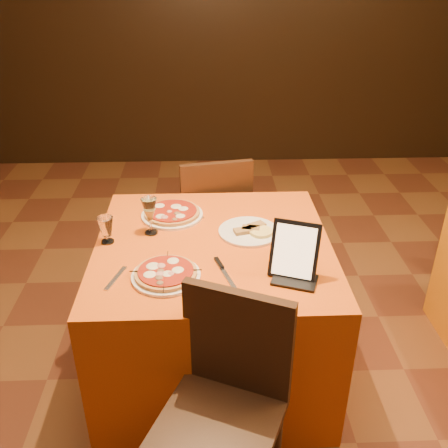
{
  "coord_description": "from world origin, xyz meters",
  "views": [
    {
      "loc": [
        -0.28,
        -1.48,
        1.95
      ],
      "look_at": [
        -0.2,
        0.51,
        0.86
      ],
      "focal_mm": 40.0,
      "sensor_mm": 36.0,
      "label": 1
    }
  ],
  "objects_px": {
    "chair_main_near": "(218,424)",
    "chair_main_far": "(211,219)",
    "tablet": "(295,250)",
    "pizza_near": "(166,274)",
    "main_table": "(214,307)",
    "wine_glass": "(150,216)",
    "water_glass": "(106,230)",
    "pizza_far": "(172,214)"
  },
  "relations": [
    {
      "from": "chair_main_near",
      "to": "pizza_far",
      "type": "height_order",
      "value": "chair_main_near"
    },
    {
      "from": "pizza_far",
      "to": "main_table",
      "type": "bearing_deg",
      "value": -53.19
    },
    {
      "from": "pizza_near",
      "to": "wine_glass",
      "type": "xyz_separation_m",
      "value": [
        -0.1,
        0.38,
        0.08
      ]
    },
    {
      "from": "main_table",
      "to": "tablet",
      "type": "distance_m",
      "value": 0.66
    },
    {
      "from": "water_glass",
      "to": "pizza_near",
      "type": "bearing_deg",
      "value": -45.75
    },
    {
      "from": "pizza_far",
      "to": "wine_glass",
      "type": "height_order",
      "value": "wine_glass"
    },
    {
      "from": "main_table",
      "to": "tablet",
      "type": "bearing_deg",
      "value": -39.78
    },
    {
      "from": "chair_main_near",
      "to": "main_table",
      "type": "bearing_deg",
      "value": 113.66
    },
    {
      "from": "pizza_far",
      "to": "tablet",
      "type": "bearing_deg",
      "value": -45.73
    },
    {
      "from": "main_table",
      "to": "pizza_far",
      "type": "height_order",
      "value": "pizza_far"
    },
    {
      "from": "pizza_far",
      "to": "tablet",
      "type": "distance_m",
      "value": 0.77
    },
    {
      "from": "chair_main_near",
      "to": "chair_main_far",
      "type": "bearing_deg",
      "value": 113.66
    },
    {
      "from": "chair_main_near",
      "to": "wine_glass",
      "type": "height_order",
      "value": "wine_glass"
    },
    {
      "from": "wine_glass",
      "to": "tablet",
      "type": "distance_m",
      "value": 0.73
    },
    {
      "from": "chair_main_near",
      "to": "tablet",
      "type": "height_order",
      "value": "tablet"
    },
    {
      "from": "pizza_near",
      "to": "wine_glass",
      "type": "height_order",
      "value": "wine_glass"
    },
    {
      "from": "chair_main_far",
      "to": "tablet",
      "type": "bearing_deg",
      "value": 97.13
    },
    {
      "from": "tablet",
      "to": "pizza_near",
      "type": "bearing_deg",
      "value": -159.66
    },
    {
      "from": "main_table",
      "to": "wine_glass",
      "type": "distance_m",
      "value": 0.57
    },
    {
      "from": "water_glass",
      "to": "tablet",
      "type": "relative_size",
      "value": 0.53
    },
    {
      "from": "wine_glass",
      "to": "pizza_far",
      "type": "bearing_deg",
      "value": 61.64
    },
    {
      "from": "pizza_far",
      "to": "water_glass",
      "type": "height_order",
      "value": "water_glass"
    },
    {
      "from": "main_table",
      "to": "chair_main_near",
      "type": "relative_size",
      "value": 1.21
    },
    {
      "from": "main_table",
      "to": "chair_main_far",
      "type": "height_order",
      "value": "chair_main_far"
    },
    {
      "from": "main_table",
      "to": "water_glass",
      "type": "relative_size",
      "value": 8.46
    },
    {
      "from": "main_table",
      "to": "wine_glass",
      "type": "relative_size",
      "value": 5.79
    },
    {
      "from": "wine_glass",
      "to": "tablet",
      "type": "height_order",
      "value": "tablet"
    },
    {
      "from": "wine_glass",
      "to": "main_table",
      "type": "bearing_deg",
      "value": -19.06
    },
    {
      "from": "pizza_near",
      "to": "wine_glass",
      "type": "relative_size",
      "value": 1.53
    },
    {
      "from": "chair_main_far",
      "to": "pizza_near",
      "type": "bearing_deg",
      "value": 69.2
    },
    {
      "from": "water_glass",
      "to": "tablet",
      "type": "height_order",
      "value": "tablet"
    },
    {
      "from": "pizza_far",
      "to": "chair_main_near",
      "type": "bearing_deg",
      "value": -78.96
    },
    {
      "from": "chair_main_near",
      "to": "wine_glass",
      "type": "distance_m",
      "value": 1.01
    },
    {
      "from": "water_glass",
      "to": "tablet",
      "type": "distance_m",
      "value": 0.88
    },
    {
      "from": "wine_glass",
      "to": "water_glass",
      "type": "bearing_deg",
      "value": -158.25
    },
    {
      "from": "chair_main_near",
      "to": "wine_glass",
      "type": "xyz_separation_m",
      "value": [
        -0.3,
        0.88,
        0.39
      ]
    },
    {
      "from": "chair_main_near",
      "to": "chair_main_far",
      "type": "xyz_separation_m",
      "value": [
        0.0,
        1.57,
        0.0
      ]
    },
    {
      "from": "chair_main_far",
      "to": "tablet",
      "type": "distance_m",
      "value": 1.19
    },
    {
      "from": "chair_main_near",
      "to": "pizza_near",
      "type": "height_order",
      "value": "chair_main_near"
    },
    {
      "from": "chair_main_near",
      "to": "wine_glass",
      "type": "bearing_deg",
      "value": 132.34
    },
    {
      "from": "wine_glass",
      "to": "pizza_near",
      "type": "bearing_deg",
      "value": -75.82
    },
    {
      "from": "pizza_near",
      "to": "tablet",
      "type": "bearing_deg",
      "value": 0.01
    }
  ]
}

